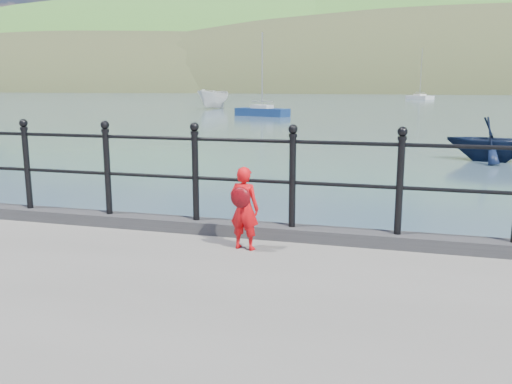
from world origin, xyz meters
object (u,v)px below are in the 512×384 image
(launch_navy, at_px, (491,139))
(sailboat_port, at_px, (262,112))
(railing, at_px, (243,168))
(launch_white, at_px, (214,99))
(sailboat_deep, at_px, (420,97))
(child, at_px, (244,207))

(launch_navy, bearing_deg, sailboat_port, 41.24)
(railing, height_order, launch_white, railing)
(railing, relative_size, launch_white, 3.13)
(sailboat_deep, bearing_deg, launch_white, -59.42)
(launch_navy, height_order, sailboat_deep, sailboat_deep)
(railing, bearing_deg, launch_navy, 72.56)
(railing, xyz_separation_m, sailboat_port, (-10.64, 40.73, -1.48))
(sailboat_port, bearing_deg, child, -54.78)
(sailboat_deep, bearing_deg, railing, -35.72)
(railing, xyz_separation_m, launch_navy, (4.83, 15.39, -1.02))
(launch_navy, distance_m, sailboat_deep, 85.91)
(launch_navy, height_order, sailboat_port, sailboat_port)
(sailboat_port, bearing_deg, launch_navy, -38.06)
(child, bearing_deg, launch_navy, -98.37)
(railing, relative_size, sailboat_deep, 1.91)
(child, relative_size, launch_white, 0.16)
(launch_white, height_order, launch_navy, launch_white)
(child, height_order, sailboat_deep, sailboat_deep)
(launch_white, xyz_separation_m, launch_navy, (24.47, -37.57, -0.31))
(railing, distance_m, sailboat_port, 42.12)
(child, height_order, sailboat_port, sailboat_port)
(child, distance_m, launch_navy, 16.60)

